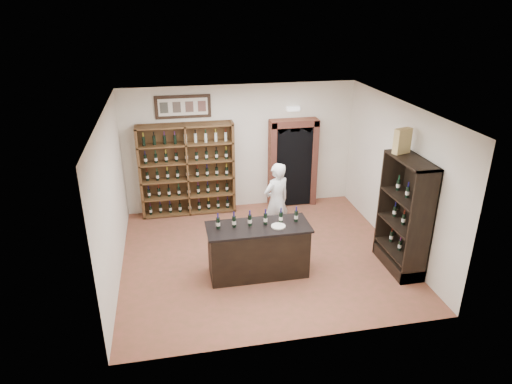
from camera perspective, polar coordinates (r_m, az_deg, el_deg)
floor at (r=9.30m, az=0.75°, el=-7.96°), size 5.50×5.50×0.00m
ceiling at (r=8.16m, az=0.86°, el=10.37°), size 5.50×5.50×0.00m
wall_back at (r=10.93m, az=-1.93°, el=5.56°), size 5.50×0.04×3.00m
wall_left at (r=8.52m, az=-17.60°, el=-0.81°), size 0.04×5.00×3.00m
wall_right at (r=9.54m, az=17.18°, el=1.82°), size 0.04×5.00×3.00m
wine_shelf at (r=10.78m, az=-8.60°, el=2.80°), size 2.20×0.38×2.20m
framed_picture at (r=10.50m, az=-9.12°, el=10.49°), size 1.25×0.04×0.52m
arched_doorway at (r=11.14m, az=4.60°, el=3.89°), size 1.17×0.35×2.17m
emergency_light at (r=10.88m, az=4.69°, el=10.33°), size 0.30×0.10×0.10m
tasting_counter at (r=8.51m, az=0.27°, el=-7.30°), size 1.88×0.78×1.00m
counter_bottle_0 at (r=8.16m, az=-4.76°, el=-3.88°), size 0.07×0.07×0.30m
counter_bottle_1 at (r=8.19m, az=-2.76°, el=-3.71°), size 0.07×0.07×0.30m
counter_bottle_2 at (r=8.23m, az=-0.77°, el=-3.54°), size 0.07×0.07×0.30m
counter_bottle_3 at (r=8.28m, az=1.19°, el=-3.37°), size 0.07×0.07×0.30m
counter_bottle_4 at (r=8.34m, az=3.13°, el=-3.19°), size 0.07×0.07×0.30m
counter_bottle_5 at (r=8.41m, az=5.03°, el=-3.01°), size 0.07×0.07×0.30m
side_cabinet at (r=9.02m, az=17.96°, el=-4.76°), size 0.48×1.20×2.20m
shopkeeper at (r=9.57m, az=2.56°, el=-1.22°), size 0.74×0.63×1.71m
plate at (r=8.24m, az=2.81°, el=-4.29°), size 0.26×0.26×0.02m
wine_crate at (r=8.65m, az=17.83°, el=6.10°), size 0.35×0.23×0.46m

